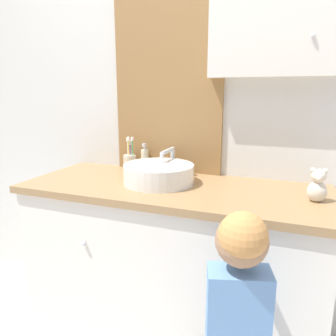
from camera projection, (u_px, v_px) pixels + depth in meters
wall_back at (197, 94)px, 1.80m from camera, size 3.20×0.18×2.50m
vanity_counter at (172, 263)px, 1.71m from camera, size 1.49×0.59×0.85m
sink_basin at (159, 173)px, 1.65m from camera, size 0.36×0.41×0.16m
toothbrush_holder at (130, 161)px, 1.92m from camera, size 0.08×0.08×0.20m
soap_dispenser at (145, 160)px, 1.91m from camera, size 0.04×0.04×0.16m
child_figure at (238, 319)px, 1.08m from camera, size 0.23×0.47×0.96m
teddy_bear at (318, 186)px, 1.37m from camera, size 0.08×0.07×0.15m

